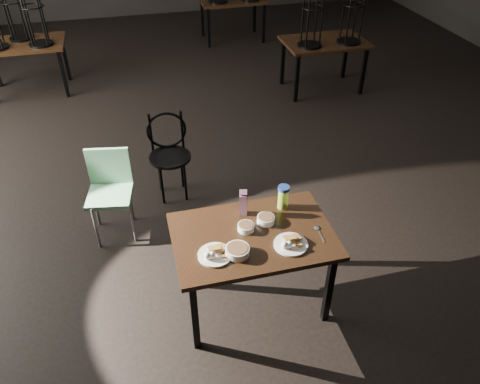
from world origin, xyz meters
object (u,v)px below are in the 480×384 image
object	(u,v)px
juice_carton	(243,203)
bentwood_chair	(169,149)
water_bottle	(283,197)
main_table	(253,242)
school_chair	(110,186)

from	to	relation	value
juice_carton	bentwood_chair	world-z (taller)	juice_carton
juice_carton	water_bottle	world-z (taller)	juice_carton
main_table	water_bottle	world-z (taller)	water_bottle
juice_carton	water_bottle	bearing A→B (deg)	-0.67
water_bottle	juice_carton	bearing A→B (deg)	179.33
main_table	school_chair	world-z (taller)	school_chair
juice_carton	bentwood_chair	bearing A→B (deg)	106.24
juice_carton	water_bottle	distance (m)	0.32
school_chair	bentwood_chair	bearing A→B (deg)	47.97
water_bottle	school_chair	world-z (taller)	water_bottle
juice_carton	school_chair	xyz separation A→B (m)	(-1.03, 0.96, -0.34)
bentwood_chair	main_table	bearing A→B (deg)	-74.08
main_table	juice_carton	distance (m)	0.31
juice_carton	bentwood_chair	size ratio (longest dim) A/B	0.26
water_bottle	bentwood_chair	bearing A→B (deg)	117.26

